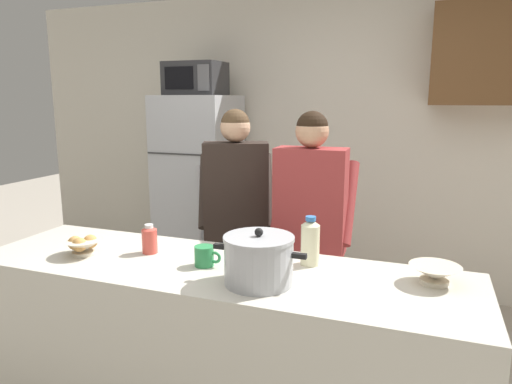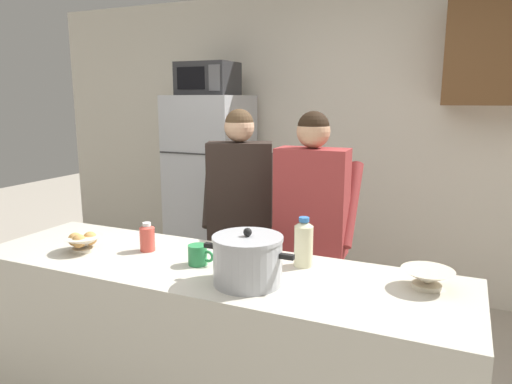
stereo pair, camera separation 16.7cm
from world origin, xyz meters
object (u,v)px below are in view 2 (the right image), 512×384
object	(u,v)px
refrigerator	(211,191)
bottle_mid_counter	(304,242)
cooking_pot	(248,260)
bread_bowl	(82,242)
empty_bowl	(427,278)
microwave	(208,79)
coffee_mug	(198,255)
person_by_sink	(312,217)
bottle_near_edge	(147,237)
person_near_pot	(240,204)

from	to	relation	value
refrigerator	bottle_mid_counter	world-z (taller)	refrigerator
cooking_pot	refrigerator	bearing A→B (deg)	123.30
bread_bowl	empty_bowl	world-z (taller)	bread_bowl
microwave	empty_bowl	world-z (taller)	microwave
refrigerator	empty_bowl	bearing A→B (deg)	-40.79
coffee_mug	bread_bowl	size ratio (longest dim) A/B	0.65
person_by_sink	bottle_mid_counter	xyz separation A→B (m)	(0.14, -0.57, 0.03)
bottle_near_edge	refrigerator	bearing A→B (deg)	109.72
cooking_pot	coffee_mug	size ratio (longest dim) A/B	3.13
cooking_pot	bread_bowl	size ratio (longest dim) A/B	2.03
person_by_sink	cooking_pot	world-z (taller)	person_by_sink
microwave	cooking_pot	bearing A→B (deg)	-56.41
person_by_sink	empty_bowl	xyz separation A→B (m)	(0.69, -0.61, -0.04)
person_by_sink	refrigerator	bearing A→B (deg)	139.68
person_near_pot	bottle_mid_counter	size ratio (longest dim) A/B	6.96
person_near_pot	coffee_mug	bearing A→B (deg)	-76.51
person_by_sink	cooking_pot	bearing A→B (deg)	-90.54
microwave	person_by_sink	bearing A→B (deg)	-39.76
microwave	bread_bowl	xyz separation A→B (m)	(0.35, -1.91, -0.88)
coffee_mug	bottle_near_edge	distance (m)	0.35
bottle_mid_counter	refrigerator	bearing A→B (deg)	130.74
person_near_pot	person_by_sink	size ratio (longest dim) A/B	1.00
person_near_pot	bread_bowl	distance (m)	1.04
cooking_pot	bottle_near_edge	bearing A→B (deg)	164.48
person_by_sink	bottle_near_edge	world-z (taller)	person_by_sink
cooking_pot	bottle_mid_counter	distance (m)	0.33
bottle_near_edge	cooking_pot	bearing A→B (deg)	-15.52
coffee_mug	bottle_near_edge	size ratio (longest dim) A/B	0.88
person_by_sink	bottle_mid_counter	world-z (taller)	person_by_sink
bottle_near_edge	bottle_mid_counter	distance (m)	0.81
person_by_sink	bread_bowl	world-z (taller)	person_by_sink
person_near_pot	empty_bowl	size ratio (longest dim) A/B	7.54
refrigerator	bottle_near_edge	distance (m)	1.90
microwave	person_by_sink	size ratio (longest dim) A/B	0.30
bottle_near_edge	bottle_mid_counter	size ratio (longest dim) A/B	0.64
bread_bowl	bottle_mid_counter	distance (m)	1.12
bread_bowl	bottle_near_edge	bearing A→B (deg)	26.66
person_near_pot	bottle_mid_counter	xyz separation A→B (m)	(0.66, -0.69, 0.02)
microwave	bread_bowl	distance (m)	2.14
microwave	person_by_sink	distance (m)	1.89
microwave	bottle_mid_counter	distance (m)	2.34
person_near_pot	bottle_mid_counter	bearing A→B (deg)	-45.95
microwave	coffee_mug	xyz separation A→B (m)	(0.99, -1.84, -0.89)
person_near_pot	bottle_near_edge	size ratio (longest dim) A/B	10.92
bottle_mid_counter	bread_bowl	bearing A→B (deg)	-166.47
refrigerator	coffee_mug	size ratio (longest dim) A/B	13.08
cooking_pot	bread_bowl	bearing A→B (deg)	177.93
microwave	coffee_mug	distance (m)	2.27
bottle_near_edge	bottle_mid_counter	xyz separation A→B (m)	(0.80, 0.12, 0.04)
coffee_mug	person_by_sink	bearing A→B (deg)	67.30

